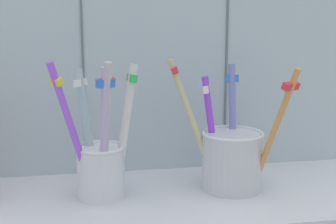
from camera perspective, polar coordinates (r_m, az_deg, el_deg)
name	(u,v)px	position (r cm, az deg, el deg)	size (l,w,h in cm)	color
counter_slab	(169,202)	(65.18, 0.17, -10.60)	(64.00, 22.00, 2.00)	silver
tile_wall_back	(155,34)	(72.26, -1.51, 9.12)	(64.00, 2.20, 45.00)	#B2C1CC
toothbrush_cup_left	(101,160)	(63.05, -7.93, -5.64)	(11.34, 7.49, 18.22)	silver
toothbrush_cup_right	(232,156)	(66.36, 7.53, -5.19)	(15.29, 12.89, 17.84)	silver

